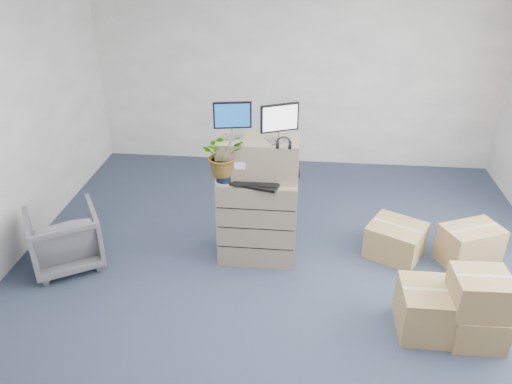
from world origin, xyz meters
TOP-DOWN VIEW (x-y plane):
  - ground at (0.00, 0.00)m, footprint 7.00×7.00m
  - wall_back at (0.00, 3.51)m, footprint 6.00×0.02m
  - filing_cabinet_lower at (-0.31, 0.87)m, footprint 0.85×0.52m
  - filing_cabinet_upper at (-0.31, 0.91)m, footprint 0.85×0.43m
  - monitor_left at (-0.58, 0.92)m, footprint 0.39×0.18m
  - monitor_right at (-0.10, 0.87)m, footprint 0.38×0.22m
  - headphones at (-0.04, 0.73)m, footprint 0.15×0.02m
  - keyboard at (-0.33, 0.70)m, footprint 0.54×0.33m
  - mouse at (0.05, 0.76)m, footprint 0.11×0.07m
  - water_bottle at (-0.26, 0.92)m, footprint 0.06×0.06m
  - phone_dock at (-0.34, 0.93)m, footprint 0.06×0.05m
  - external_drive at (0.04, 0.96)m, footprint 0.18×0.14m
  - tissue_box at (-0.02, 0.94)m, footprint 0.23×0.12m
  - potted_plant at (-0.65, 0.74)m, footprint 0.53×0.56m
  - office_chair at (-2.40, 0.50)m, footprint 0.95×0.94m
  - cardboard_boxes at (1.60, 0.31)m, footprint 1.54×1.88m

SIDE VIEW (x-z plane):
  - ground at x=0.00m, z-range 0.00..0.00m
  - cardboard_boxes at x=1.60m, z-range -0.10..0.61m
  - office_chair at x=-2.40m, z-range 0.00..0.73m
  - filing_cabinet_lower at x=-0.31m, z-range 0.00..0.99m
  - keyboard at x=-0.33m, z-range 0.99..1.02m
  - mouse at x=0.05m, z-range 0.99..1.02m
  - external_drive at x=0.04m, z-range 0.99..1.04m
  - phone_dock at x=-0.34m, z-range 0.97..1.09m
  - tissue_box at x=-0.02m, z-range 1.04..1.12m
  - water_bottle at x=-0.26m, z-range 0.99..1.21m
  - filing_cabinet_upper at x=-0.31m, z-range 0.99..1.41m
  - potted_plant at x=-0.65m, z-range 1.02..1.47m
  - wall_back at x=0.00m, z-range 0.00..2.80m
  - headphones at x=-0.04m, z-range 1.38..1.53m
  - monitor_left at x=-0.58m, z-range 1.44..1.82m
  - monitor_right at x=-0.10m, z-range 1.44..1.83m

